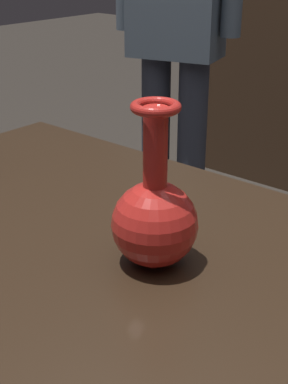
# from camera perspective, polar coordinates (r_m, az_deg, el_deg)

# --- Properties ---
(vase_centerpiece) EXTENTS (0.12, 0.12, 0.24)m
(vase_centerpiece) POSITION_cam_1_polar(r_m,az_deg,el_deg) (0.78, 1.11, -2.54)
(vase_centerpiece) COLOR red
(vase_centerpiece) RESTS_ON display_plinth
(visitor_near_left) EXTENTS (0.46, 0.26, 1.70)m
(visitor_near_left) POSITION_cam_1_polar(r_m,az_deg,el_deg) (2.05, 3.34, 18.26)
(visitor_near_left) COLOR #333847
(visitor_near_left) RESTS_ON ground_plane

